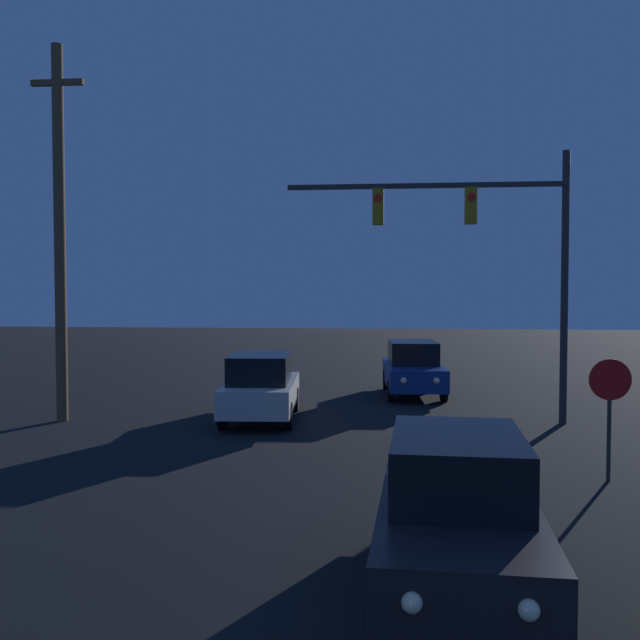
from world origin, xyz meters
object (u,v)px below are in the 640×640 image
object	(u,v)px
car_far	(413,368)
stop_sign	(610,396)
traffic_signal_mast	(490,240)
car_near	(458,511)
utility_pole	(60,229)
car_mid	(261,386)

from	to	relation	value
car_far	stop_sign	bearing A→B (deg)	103.55
traffic_signal_mast	car_near	bearing A→B (deg)	-99.41
traffic_signal_mast	utility_pole	bearing A→B (deg)	-175.13
car_far	traffic_signal_mast	world-z (taller)	traffic_signal_mast
car_near	stop_sign	xyz separation A→B (m)	(2.99, 4.69, 0.63)
car_near	traffic_signal_mast	world-z (taller)	traffic_signal_mast
car_near	utility_pole	bearing A→B (deg)	-43.10
car_near	utility_pole	xyz separation A→B (m)	(-8.99, 9.18, 3.96)
utility_pole	stop_sign	bearing A→B (deg)	-20.53
car_near	car_far	world-z (taller)	same
car_near	stop_sign	world-z (taller)	stop_sign
stop_sign	utility_pole	size ratio (longest dim) A/B	0.23
car_near	traffic_signal_mast	xyz separation A→B (m)	(1.67, 10.09, 3.68)
car_mid	stop_sign	world-z (taller)	stop_sign
car_far	stop_sign	distance (m)	10.36
car_far	traffic_signal_mast	distance (m)	6.05
car_mid	stop_sign	bearing A→B (deg)	-40.37
traffic_signal_mast	stop_sign	distance (m)	6.34
stop_sign	car_far	bearing A→B (deg)	107.22
car_far	stop_sign	size ratio (longest dim) A/B	2.00
car_mid	stop_sign	xyz separation A→B (m)	(7.03, -5.14, 0.63)
car_near	car_mid	size ratio (longest dim) A/B	0.99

